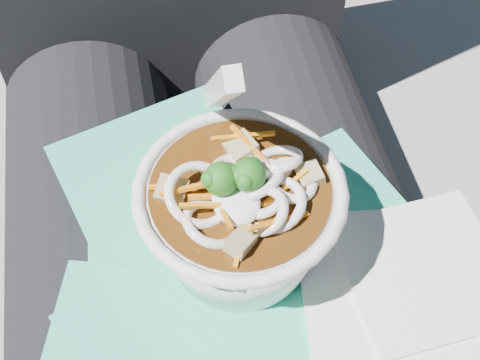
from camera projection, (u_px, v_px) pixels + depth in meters
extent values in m
cube|color=slate|center=(205.00, 283.00, 0.89)|extent=(1.02, 0.55, 0.42)
cylinder|color=black|center=(106.00, 299.00, 0.56)|extent=(0.16, 0.48, 0.16)
cylinder|color=black|center=(328.00, 259.00, 0.58)|extent=(0.16, 0.48, 0.16)
cube|color=#2BB594|center=(183.00, 220.00, 0.51)|extent=(0.15, 0.11, 0.00)
cube|color=#2BB594|center=(262.00, 238.00, 0.49)|extent=(0.22, 0.20, 0.00)
cube|color=#2BB594|center=(165.00, 179.00, 0.52)|extent=(0.18, 0.19, 0.00)
cube|color=#2BB594|center=(326.00, 240.00, 0.49)|extent=(0.19, 0.20, 0.00)
cube|color=#2BB594|center=(225.00, 333.00, 0.45)|extent=(0.23, 0.23, 0.00)
cube|color=#2BB594|center=(274.00, 243.00, 0.49)|extent=(0.23, 0.23, 0.00)
cube|color=white|center=(391.00, 286.00, 0.46)|extent=(0.14, 0.14, 0.00)
cube|color=white|center=(424.00, 270.00, 0.46)|extent=(0.12, 0.12, 0.00)
torus|color=white|center=(240.00, 191.00, 0.42)|extent=(0.14, 0.14, 0.01)
cylinder|color=#402109|center=(240.00, 194.00, 0.42)|extent=(0.12, 0.12, 0.01)
torus|color=white|center=(271.00, 173.00, 0.43)|extent=(0.04, 0.03, 0.03)
torus|color=white|center=(274.00, 205.00, 0.41)|extent=(0.04, 0.04, 0.02)
torus|color=white|center=(241.00, 168.00, 0.42)|extent=(0.05, 0.04, 0.03)
torus|color=white|center=(260.00, 202.00, 0.41)|extent=(0.04, 0.03, 0.02)
torus|color=white|center=(252.00, 181.00, 0.42)|extent=(0.05, 0.05, 0.04)
torus|color=white|center=(279.00, 159.00, 0.42)|extent=(0.05, 0.04, 0.03)
torus|color=white|center=(292.00, 180.00, 0.42)|extent=(0.04, 0.04, 0.02)
torus|color=white|center=(199.00, 195.00, 0.41)|extent=(0.06, 0.06, 0.03)
torus|color=white|center=(212.00, 224.00, 0.40)|extent=(0.05, 0.05, 0.02)
torus|color=white|center=(263.00, 211.00, 0.40)|extent=(0.05, 0.05, 0.03)
torus|color=white|center=(244.00, 188.00, 0.42)|extent=(0.05, 0.06, 0.03)
cylinder|color=white|center=(248.00, 172.00, 0.42)|extent=(0.03, 0.01, 0.02)
cylinder|color=white|center=(223.00, 176.00, 0.42)|extent=(0.03, 0.03, 0.01)
cylinder|color=white|center=(254.00, 163.00, 0.42)|extent=(0.01, 0.02, 0.02)
cylinder|color=#789849|center=(248.00, 186.00, 0.41)|extent=(0.01, 0.01, 0.01)
sphere|color=#135212|center=(249.00, 175.00, 0.40)|extent=(0.02, 0.02, 0.02)
sphere|color=#135212|center=(248.00, 165.00, 0.41)|extent=(0.01, 0.01, 0.01)
sphere|color=#135212|center=(238.00, 176.00, 0.40)|extent=(0.01, 0.01, 0.01)
sphere|color=#135212|center=(253.00, 165.00, 0.41)|extent=(0.01, 0.01, 0.01)
sphere|color=#135212|center=(245.00, 181.00, 0.40)|extent=(0.01, 0.01, 0.01)
cylinder|color=#789849|center=(221.00, 190.00, 0.41)|extent=(0.01, 0.01, 0.01)
sphere|color=#135212|center=(221.00, 179.00, 0.40)|extent=(0.02, 0.02, 0.02)
sphere|color=#135212|center=(228.00, 171.00, 0.41)|extent=(0.01, 0.01, 0.01)
sphere|color=#135212|center=(210.00, 179.00, 0.40)|extent=(0.01, 0.01, 0.01)
sphere|color=#135212|center=(232.00, 174.00, 0.40)|extent=(0.01, 0.01, 0.01)
sphere|color=#135212|center=(232.00, 177.00, 0.40)|extent=(0.01, 0.01, 0.01)
cube|color=orange|center=(223.00, 213.00, 0.40)|extent=(0.01, 0.03, 0.01)
cube|color=orange|center=(194.00, 187.00, 0.41)|extent=(0.04, 0.01, 0.01)
cube|color=orange|center=(218.00, 205.00, 0.40)|extent=(0.05, 0.00, 0.01)
cube|color=orange|center=(279.00, 221.00, 0.40)|extent=(0.04, 0.02, 0.02)
cube|color=orange|center=(243.00, 234.00, 0.40)|extent=(0.02, 0.04, 0.01)
cube|color=orange|center=(282.00, 191.00, 0.41)|extent=(0.04, 0.02, 0.01)
cube|color=orange|center=(179.00, 187.00, 0.42)|extent=(0.04, 0.01, 0.00)
cube|color=orange|center=(243.00, 136.00, 0.43)|extent=(0.04, 0.01, 0.01)
cube|color=orange|center=(253.00, 148.00, 0.43)|extent=(0.02, 0.03, 0.01)
cube|color=orange|center=(216.00, 196.00, 0.41)|extent=(0.03, 0.01, 0.01)
cube|color=#907E51|center=(310.00, 175.00, 0.42)|extent=(0.02, 0.02, 0.01)
cube|color=#907E51|center=(241.00, 148.00, 0.43)|extent=(0.02, 0.02, 0.01)
cube|color=#907E51|center=(172.00, 192.00, 0.42)|extent=(0.02, 0.03, 0.02)
cube|color=#907E51|center=(241.00, 242.00, 0.39)|extent=(0.02, 0.02, 0.01)
ellipsoid|color=white|center=(236.00, 200.00, 0.41)|extent=(0.03, 0.04, 0.01)
cube|color=white|center=(221.00, 89.00, 0.39)|extent=(0.01, 0.09, 0.11)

